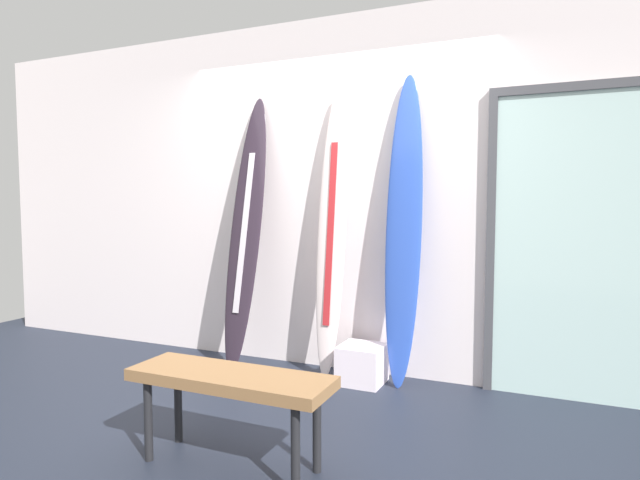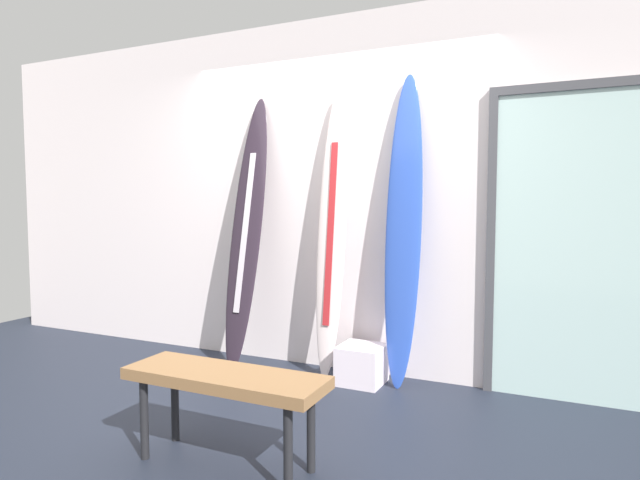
{
  "view_description": "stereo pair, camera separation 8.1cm",
  "coord_description": "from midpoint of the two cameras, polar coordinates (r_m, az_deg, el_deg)",
  "views": [
    {
      "loc": [
        1.63,
        -2.76,
        1.34
      ],
      "look_at": [
        0.01,
        0.95,
        1.06
      ],
      "focal_mm": 29.97,
      "sensor_mm": 36.0,
      "label": 1
    },
    {
      "loc": [
        1.7,
        -2.72,
        1.34
      ],
      "look_at": [
        0.01,
        0.95,
        1.06
      ],
      "focal_mm": 29.97,
      "sensor_mm": 36.0,
      "label": 2
    }
  ],
  "objects": [
    {
      "name": "ground",
      "position": [
        3.48,
        -7.48,
        -19.04
      ],
      "size": [
        8.0,
        8.0,
        0.04
      ],
      "primitive_type": "cube",
      "color": "#202532"
    },
    {
      "name": "surfboard_charcoal",
      "position": [
        4.34,
        -8.49,
        0.62
      ],
      "size": [
        0.31,
        0.5,
        2.21
      ],
      "color": "#291E2A",
      "rests_on": "ground"
    },
    {
      "name": "bench",
      "position": [
        2.84,
        -10.4,
        -14.93
      ],
      "size": [
        1.07,
        0.35,
        0.49
      ],
      "color": "olive",
      "rests_on": "ground"
    },
    {
      "name": "wall_back",
      "position": [
        4.37,
        1.2,
        4.78
      ],
      "size": [
        7.2,
        0.2,
        2.8
      ],
      "primitive_type": "cube",
      "color": "silver",
      "rests_on": "ground"
    },
    {
      "name": "surfboard_ivory",
      "position": [
        4.09,
        0.67,
        0.44
      ],
      "size": [
        0.24,
        0.31,
        2.21
      ],
      "color": "silver",
      "rests_on": "ground"
    },
    {
      "name": "surfboard_cobalt",
      "position": [
        3.92,
        8.34,
        1.02
      ],
      "size": [
        0.27,
        0.29,
        2.28
      ],
      "color": "#2B4EB6",
      "rests_on": "ground"
    },
    {
      "name": "glass_door",
      "position": [
        3.93,
        25.06,
        0.08
      ],
      "size": [
        1.14,
        0.06,
        2.13
      ],
      "color": "silver",
      "rests_on": "ground"
    },
    {
      "name": "display_block_left",
      "position": [
        4.09,
        3.93,
        -13.08
      ],
      "size": [
        0.33,
        0.33,
        0.28
      ],
      "color": "white",
      "rests_on": "ground"
    }
  ]
}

